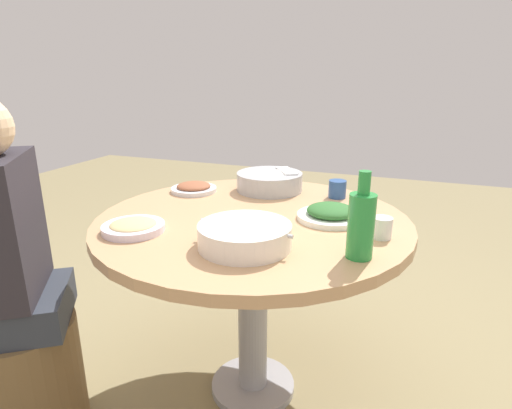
% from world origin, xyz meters
% --- Properties ---
extents(ground, '(8.00, 8.00, 0.00)m').
position_xyz_m(ground, '(0.00, 0.00, 0.00)').
color(ground, '#877A54').
extents(round_dining_table, '(1.13, 1.13, 0.76)m').
position_xyz_m(round_dining_table, '(0.00, 0.00, 0.64)').
color(round_dining_table, '#99999E').
rests_on(round_dining_table, ground).
extents(rice_bowl, '(0.29, 0.29, 0.09)m').
position_xyz_m(rice_bowl, '(-0.36, -0.06, 0.80)').
color(rice_bowl, '#B2B5BA').
rests_on(rice_bowl, round_dining_table).
extents(soup_bowl, '(0.28, 0.31, 0.07)m').
position_xyz_m(soup_bowl, '(0.26, 0.08, 0.79)').
color(soup_bowl, white).
rests_on(soup_bowl, round_dining_table).
extents(dish_greens, '(0.24, 0.24, 0.06)m').
position_xyz_m(dish_greens, '(-0.07, 0.27, 0.78)').
color(dish_greens, white).
rests_on(dish_greens, round_dining_table).
extents(dish_stirfry, '(0.20, 0.20, 0.04)m').
position_xyz_m(dish_stirfry, '(-0.22, -0.36, 0.77)').
color(dish_stirfry, silver).
rests_on(dish_stirfry, round_dining_table).
extents(dish_noodles, '(0.20, 0.20, 0.04)m').
position_xyz_m(dish_noodles, '(0.28, -0.31, 0.77)').
color(dish_noodles, silver).
rests_on(dish_noodles, round_dining_table).
extents(green_bottle, '(0.08, 0.08, 0.25)m').
position_xyz_m(green_bottle, '(0.22, 0.41, 0.86)').
color(green_bottle, green).
rests_on(green_bottle, round_dining_table).
extents(tea_cup_near, '(0.06, 0.06, 0.07)m').
position_xyz_m(tea_cup_near, '(0.04, 0.46, 0.79)').
color(tea_cup_near, white).
rests_on(tea_cup_near, round_dining_table).
extents(tea_cup_far, '(0.07, 0.07, 0.07)m').
position_xyz_m(tea_cup_far, '(-0.36, 0.24, 0.79)').
color(tea_cup_far, '#294E8E').
rests_on(tea_cup_far, round_dining_table).
extents(stool_for_diner_left, '(0.37, 0.37, 0.44)m').
position_xyz_m(stool_for_diner_left, '(0.48, -0.67, 0.22)').
color(stool_for_diner_left, brown).
rests_on(stool_for_diner_left, ground).
extents(diner_left, '(0.46, 0.46, 0.76)m').
position_xyz_m(diner_left, '(0.48, -0.67, 0.76)').
color(diner_left, '#2D333D').
rests_on(diner_left, stool_for_diner_left).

